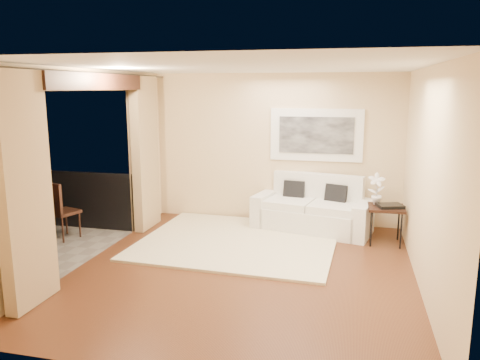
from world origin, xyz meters
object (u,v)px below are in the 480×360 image
(bistro_table, at_px, (12,203))
(ice_bucket, at_px, (7,190))
(balcony_chair_near, at_px, (18,213))
(side_table, at_px, (386,210))
(sofa, at_px, (313,211))
(balcony_chair_far, at_px, (58,207))
(orchid, at_px, (376,189))

(bistro_table, relative_size, ice_bucket, 4.27)
(bistro_table, height_order, balcony_chair_near, balcony_chair_near)
(side_table, xyz_separation_m, ice_bucket, (-5.65, -1.56, 0.37))
(sofa, relative_size, balcony_chair_near, 1.94)
(sofa, height_order, balcony_chair_far, balcony_chair_far)
(sofa, xyz_separation_m, orchid, (1.02, -0.37, 0.52))
(side_table, relative_size, balcony_chair_far, 0.63)
(sofa, bearing_deg, balcony_chair_near, -139.13)
(bistro_table, height_order, balcony_chair_far, balcony_chair_far)
(balcony_chair_near, bearing_deg, side_table, 24.41)
(sofa, bearing_deg, bistro_table, -142.28)
(side_table, distance_m, ice_bucket, 5.87)
(sofa, height_order, orchid, orchid)
(sofa, xyz_separation_m, balcony_chair_far, (-3.96, -1.54, 0.22))
(balcony_chair_far, bearing_deg, ice_bucket, 61.68)
(side_table, relative_size, orchid, 1.17)
(orchid, xyz_separation_m, bistro_table, (-5.36, -1.72, -0.13))
(balcony_chair_near, bearing_deg, bistro_table, 149.96)
(balcony_chair_far, xyz_separation_m, ice_bucket, (-0.51, -0.49, 0.36))
(orchid, height_order, balcony_chair_near, orchid)
(balcony_chair_near, bearing_deg, orchid, 25.96)
(bistro_table, bearing_deg, balcony_chair_far, 54.93)
(bistro_table, bearing_deg, sofa, 25.72)
(sofa, relative_size, ice_bucket, 10.56)
(balcony_chair_far, distance_m, balcony_chair_near, 0.75)
(bistro_table, distance_m, ice_bucket, 0.23)
(orchid, xyz_separation_m, balcony_chair_near, (-5.13, -1.90, -0.22))
(orchid, distance_m, bistro_table, 5.64)
(side_table, distance_m, orchid, 0.37)
(sofa, xyz_separation_m, balcony_chair_near, (-4.11, -2.27, 0.30))
(bistro_table, xyz_separation_m, ice_bucket, (-0.12, 0.06, 0.18))
(bistro_table, xyz_separation_m, balcony_chair_near, (0.24, -0.17, -0.10))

